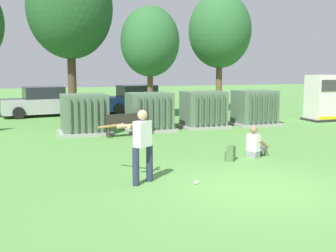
{
  "coord_description": "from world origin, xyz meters",
  "views": [
    {
      "loc": [
        -4.86,
        -7.95,
        2.73
      ],
      "look_at": [
        -0.92,
        3.5,
        1.0
      ],
      "focal_mm": 44.75,
      "sensor_mm": 36.0,
      "label": 1
    }
  ],
  "objects_px": {
    "sports_ball": "(196,182)",
    "transformer_east": "(255,108)",
    "transformer_mid_east": "(203,110)",
    "backpack": "(231,154)",
    "seated_spectator": "(255,145)",
    "parked_car_leftmost": "(42,102)",
    "transformer_west": "(84,115)",
    "park_bench": "(127,123)",
    "generator_enclosure": "(323,98)",
    "transformer_mid_west": "(149,112)",
    "batter": "(141,142)",
    "parked_car_left_of_center": "(135,100)"
  },
  "relations": [
    {
      "from": "sports_ball",
      "to": "parked_car_left_of_center",
      "type": "height_order",
      "value": "parked_car_left_of_center"
    },
    {
      "from": "batter",
      "to": "parked_car_left_of_center",
      "type": "distance_m",
      "value": 15.43
    },
    {
      "from": "transformer_mid_east",
      "to": "backpack",
      "type": "distance_m",
      "value": 6.79
    },
    {
      "from": "park_bench",
      "to": "sports_ball",
      "type": "bearing_deg",
      "value": -90.48
    },
    {
      "from": "transformer_east",
      "to": "transformer_west",
      "type": "bearing_deg",
      "value": -179.85
    },
    {
      "from": "sports_ball",
      "to": "seated_spectator",
      "type": "bearing_deg",
      "value": 37.35
    },
    {
      "from": "transformer_mid_east",
      "to": "seated_spectator",
      "type": "height_order",
      "value": "transformer_mid_east"
    },
    {
      "from": "park_bench",
      "to": "backpack",
      "type": "bearing_deg",
      "value": -70.38
    },
    {
      "from": "batter",
      "to": "sports_ball",
      "type": "height_order",
      "value": "batter"
    },
    {
      "from": "sports_ball",
      "to": "transformer_east",
      "type": "bearing_deg",
      "value": 52.31
    },
    {
      "from": "batter",
      "to": "generator_enclosure",
      "type": "bearing_deg",
      "value": 34.74
    },
    {
      "from": "transformer_west",
      "to": "transformer_east",
      "type": "distance_m",
      "value": 7.89
    },
    {
      "from": "transformer_west",
      "to": "generator_enclosure",
      "type": "height_order",
      "value": "generator_enclosure"
    },
    {
      "from": "generator_enclosure",
      "to": "backpack",
      "type": "relative_size",
      "value": 5.23
    },
    {
      "from": "transformer_west",
      "to": "parked_car_left_of_center",
      "type": "xyz_separation_m",
      "value": [
        4.0,
        7.18,
        -0.04
      ]
    },
    {
      "from": "sports_ball",
      "to": "backpack",
      "type": "distance_m",
      "value": 2.74
    },
    {
      "from": "transformer_east",
      "to": "sports_ball",
      "type": "bearing_deg",
      "value": -127.69
    },
    {
      "from": "transformer_mid_west",
      "to": "generator_enclosure",
      "type": "xyz_separation_m",
      "value": [
        9.28,
        0.42,
        0.35
      ]
    },
    {
      "from": "batter",
      "to": "seated_spectator",
      "type": "distance_m",
      "value": 4.39
    },
    {
      "from": "generator_enclosure",
      "to": "parked_car_leftmost",
      "type": "relative_size",
      "value": 0.53
    },
    {
      "from": "batter",
      "to": "parked_car_leftmost",
      "type": "relative_size",
      "value": 0.4
    },
    {
      "from": "transformer_mid_west",
      "to": "park_bench",
      "type": "bearing_deg",
      "value": -137.35
    },
    {
      "from": "transformer_mid_east",
      "to": "park_bench",
      "type": "bearing_deg",
      "value": -161.35
    },
    {
      "from": "transformer_mid_west",
      "to": "backpack",
      "type": "xyz_separation_m",
      "value": [
        0.6,
        -6.32,
        -0.57
      ]
    },
    {
      "from": "transformer_east",
      "to": "batter",
      "type": "relative_size",
      "value": 1.21
    },
    {
      "from": "seated_spectator",
      "to": "backpack",
      "type": "relative_size",
      "value": 2.19
    },
    {
      "from": "transformer_mid_west",
      "to": "seated_spectator",
      "type": "bearing_deg",
      "value": -75.81
    },
    {
      "from": "transformer_mid_east",
      "to": "batter",
      "type": "bearing_deg",
      "value": -122.73
    },
    {
      "from": "generator_enclosure",
      "to": "parked_car_leftmost",
      "type": "height_order",
      "value": "generator_enclosure"
    },
    {
      "from": "seated_spectator",
      "to": "transformer_mid_east",
      "type": "bearing_deg",
      "value": 80.63
    },
    {
      "from": "park_bench",
      "to": "backpack",
      "type": "distance_m",
      "value": 5.5
    },
    {
      "from": "generator_enclosure",
      "to": "batter",
      "type": "distance_m",
      "value": 14.32
    },
    {
      "from": "transformer_west",
      "to": "batter",
      "type": "xyz_separation_m",
      "value": [
        0.25,
        -7.79,
        0.19
      ]
    },
    {
      "from": "generator_enclosure",
      "to": "seated_spectator",
      "type": "height_order",
      "value": "generator_enclosure"
    },
    {
      "from": "generator_enclosure",
      "to": "backpack",
      "type": "xyz_separation_m",
      "value": [
        -8.68,
        -6.75,
        -0.92
      ]
    },
    {
      "from": "generator_enclosure",
      "to": "park_bench",
      "type": "distance_m",
      "value": 10.66
    },
    {
      "from": "transformer_mid_west",
      "to": "backpack",
      "type": "distance_m",
      "value": 6.38
    },
    {
      "from": "transformer_east",
      "to": "backpack",
      "type": "distance_m",
      "value": 7.88
    },
    {
      "from": "transformer_west",
      "to": "transformer_mid_east",
      "type": "relative_size",
      "value": 1.0
    },
    {
      "from": "batter",
      "to": "park_bench",
      "type": "bearing_deg",
      "value": 79.34
    },
    {
      "from": "transformer_west",
      "to": "transformer_east",
      "type": "height_order",
      "value": "same"
    },
    {
      "from": "parked_car_left_of_center",
      "to": "batter",
      "type": "bearing_deg",
      "value": -104.06
    },
    {
      "from": "generator_enclosure",
      "to": "seated_spectator",
      "type": "xyz_separation_m",
      "value": [
        -7.73,
        -6.53,
        -0.76
      ]
    },
    {
      "from": "transformer_mid_east",
      "to": "backpack",
      "type": "bearing_deg",
      "value": -107.02
    },
    {
      "from": "parked_car_leftmost",
      "to": "transformer_west",
      "type": "bearing_deg",
      "value": -78.92
    },
    {
      "from": "transformer_mid_east",
      "to": "parked_car_left_of_center",
      "type": "relative_size",
      "value": 0.48
    },
    {
      "from": "transformer_east",
      "to": "seated_spectator",
      "type": "bearing_deg",
      "value": -120.26
    },
    {
      "from": "park_bench",
      "to": "sports_ball",
      "type": "relative_size",
      "value": 20.42
    },
    {
      "from": "transformer_mid_west",
      "to": "sports_ball",
      "type": "distance_m",
      "value": 8.42
    },
    {
      "from": "transformer_west",
      "to": "generator_enclosure",
      "type": "distance_m",
      "value": 12.03
    }
  ]
}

